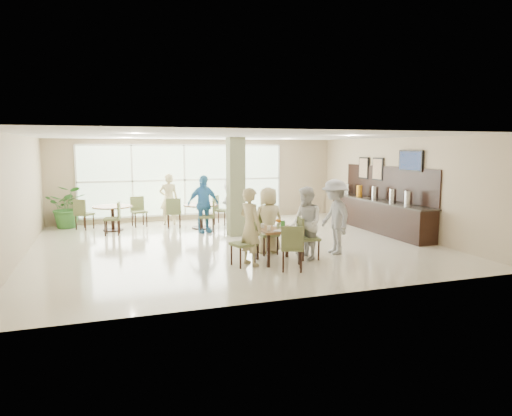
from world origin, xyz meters
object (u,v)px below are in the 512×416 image
object	(u,v)px
buffet_counter	(378,213)
adult_a	(203,204)
teen_far	(268,220)
teen_standing	(335,217)
round_table_left	(113,211)
adult_standing	(169,199)
teen_left	(250,227)
teen_right	(306,223)
round_table_right	(201,210)
adult_b	(231,202)
potted_plant	(68,207)
main_table	(278,233)

from	to	relation	value
buffet_counter	adult_a	distance (m)	5.30
teen_far	teen_standing	bearing A→B (deg)	153.96
round_table_left	buffet_counter	xyz separation A→B (m)	(7.64, -2.66, -0.04)
teen_standing	buffet_counter	bearing A→B (deg)	132.04
round_table_left	adult_standing	distance (m)	1.87
teen_left	adult_standing	bearing A→B (deg)	-12.84
round_table_left	adult_standing	world-z (taller)	adult_standing
teen_right	adult_standing	world-z (taller)	adult_standing
teen_left	adult_standing	xyz separation A→B (m)	(-0.92, 5.81, 0.00)
round_table_right	teen_far	distance (m)	3.99
teen_far	adult_standing	world-z (taller)	adult_standing
round_table_left	teen_left	xyz separation A→B (m)	(2.70, -5.30, 0.25)
teen_left	round_table_right	bearing A→B (deg)	-21.19
teen_left	adult_b	bearing A→B (deg)	-32.41
teen_right	potted_plant	bearing A→B (deg)	-140.42
teen_right	round_table_left	bearing A→B (deg)	-143.69
buffet_counter	teen_far	xyz separation A→B (m)	(-4.19, -1.71, 0.24)
potted_plant	teen_far	bearing A→B (deg)	-48.03
main_table	buffet_counter	world-z (taller)	buffet_counter
main_table	potted_plant	distance (m)	7.75
teen_far	adult_b	distance (m)	3.89
adult_a	potted_plant	bearing A→B (deg)	136.57
teen_left	teen_right	bearing A→B (deg)	-107.68
adult_b	adult_standing	world-z (taller)	adult_standing
teen_far	teen_standing	world-z (taller)	teen_standing
teen_left	adult_a	world-z (taller)	adult_a
round_table_right	potted_plant	bearing A→B (deg)	160.63
round_table_left	adult_a	world-z (taller)	adult_a
potted_plant	teen_right	xyz separation A→B (m)	(5.37, -6.13, 0.15)
buffet_counter	teen_left	world-z (taller)	buffet_counter
buffet_counter	teen_right	size ratio (longest dim) A/B	2.86
teen_right	adult_a	xyz separation A→B (m)	(-1.50, 3.98, 0.03)
teen_left	teen_standing	world-z (taller)	teen_standing
teen_far	adult_a	xyz separation A→B (m)	(-0.90, 3.15, 0.06)
teen_left	round_table_left	bearing A→B (deg)	5.16
teen_right	teen_standing	world-z (taller)	teen_standing
buffet_counter	teen_far	distance (m)	4.53
adult_standing	main_table	bearing A→B (deg)	109.70
potted_plant	teen_right	bearing A→B (deg)	-48.79
teen_standing	adult_b	world-z (taller)	teen_standing
adult_b	adult_standing	size ratio (longest dim) A/B	0.93
round_table_left	teen_far	bearing A→B (deg)	-51.69
round_table_left	main_table	bearing A→B (deg)	-57.45
main_table	round_table_right	xyz separation A→B (m)	(-0.71, 4.79, -0.07)
round_table_right	round_table_left	bearing A→B (deg)	170.05
buffet_counter	teen_far	bearing A→B (deg)	-157.79
round_table_right	teen_standing	size ratio (longest dim) A/B	0.62
teen_far	adult_standing	size ratio (longest dim) A/B	0.94
teen_right	round_table_right	bearing A→B (deg)	-165.06
potted_plant	adult_b	distance (m)	5.11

